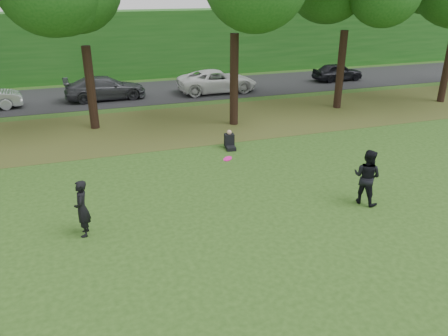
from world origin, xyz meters
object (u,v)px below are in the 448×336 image
player_right (367,177)px  frisbee (228,159)px  seated_person (230,141)px  player_left (82,209)px

player_right → frisbee: bearing=49.7°
player_right → frisbee: (-4.61, 0.77, 0.93)m
player_right → seated_person: 7.00m
seated_person → player_right: bearing=-62.5°
player_left → frisbee: size_ratio=4.56×
seated_person → frisbee: bearing=-103.8°
player_left → frisbee: (4.42, -0.08, 1.02)m
player_left → seated_person: player_left is taller
frisbee → seated_person: frisbee is taller
player_right → seated_person: size_ratio=2.29×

